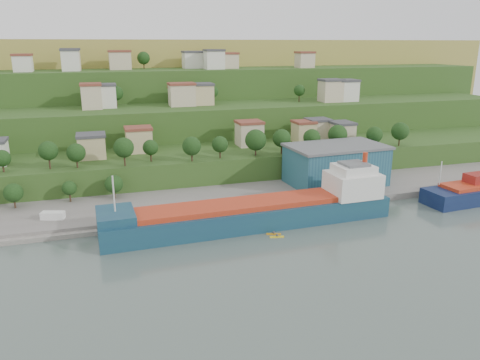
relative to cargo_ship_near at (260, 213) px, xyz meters
name	(u,v)px	position (x,y,z in m)	size (l,w,h in m)	color
ground	(266,237)	(-1.11, -8.16, -3.16)	(500.00, 500.00, 0.00)	#45544C
quay	(295,196)	(18.89, 19.84, -3.16)	(220.00, 26.00, 4.00)	slate
pebble_beach	(37,229)	(-56.11, 13.84, -3.16)	(40.00, 18.00, 2.40)	slate
hillside	(166,126)	(-1.11, 160.57, -3.08)	(360.00, 210.66, 96.00)	#284719
cargo_ship_near	(260,213)	(0.00, 0.00, 0.00)	(77.25, 14.35, 19.78)	navy
warehouse	(336,164)	(34.09, 22.59, 5.28)	(32.05, 20.77, 12.80)	navy
caravan	(53,217)	(-52.04, 15.02, -0.59)	(5.85, 2.44, 2.73)	white
dinghy	(75,223)	(-46.59, 11.02, -1.57)	(3.91, 1.47, 0.78)	silver
kayak_orange	(274,234)	(1.17, -7.34, -2.89)	(3.61, 1.85, 0.90)	orange
kayak_yellow	(277,236)	(1.30, -9.23, -2.90)	(3.59, 1.33, 0.88)	yellow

